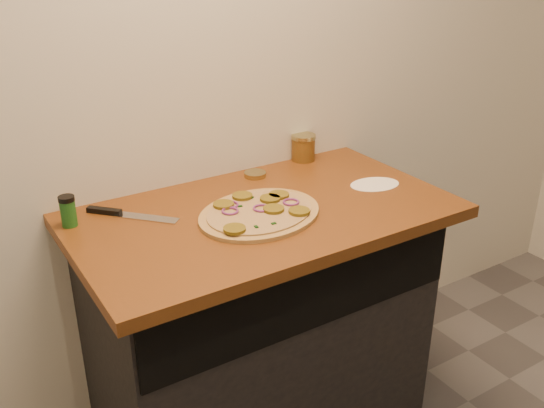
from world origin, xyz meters
TOP-DOWN VIEW (x-y plane):
  - cabinet at (0.00, 1.45)m, footprint 1.10×0.60m
  - countertop at (0.00, 1.42)m, footprint 1.20×0.70m
  - pizza at (-0.03, 1.38)m, footprint 0.50×0.50m
  - chefs_knife at (-0.39, 1.61)m, footprint 0.23×0.24m
  - mason_jar_lid at (0.12, 1.67)m, footprint 0.09×0.09m
  - salsa_jar at (0.36, 1.72)m, footprint 0.09×0.09m
  - spice_shaker at (-0.55, 1.62)m, footprint 0.05×0.05m
  - flour_spill at (0.43, 1.38)m, footprint 0.21×0.21m

SIDE VIEW (x-z plane):
  - cabinet at x=0.00m, z-range 0.00..0.86m
  - countertop at x=0.00m, z-range 0.86..0.90m
  - flour_spill at x=0.43m, z-range 0.90..0.90m
  - chefs_knife at x=-0.39m, z-range 0.90..0.91m
  - mason_jar_lid at x=0.12m, z-range 0.90..0.92m
  - pizza at x=-0.03m, z-range 0.90..0.92m
  - spice_shaker at x=-0.55m, z-range 0.90..1.00m
  - salsa_jar at x=0.36m, z-range 0.90..1.00m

